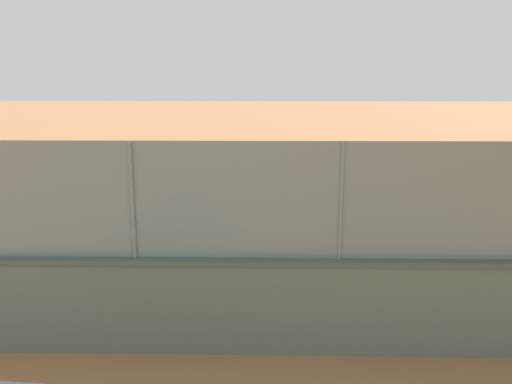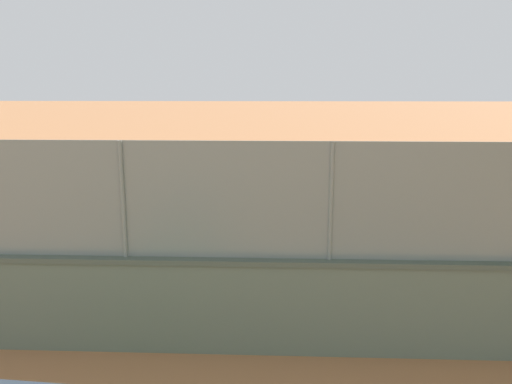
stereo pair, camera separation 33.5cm
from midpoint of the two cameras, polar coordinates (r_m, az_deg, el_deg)
ground_plane at (r=21.52m, az=9.32°, el=0.59°), size 260.00×260.00×0.00m
player_crossing_court at (r=15.03m, az=-2.69°, el=-0.52°), size 0.72×1.25×1.55m
player_at_service_line at (r=23.26m, az=-5.87°, el=4.04°), size 0.87×1.09×1.71m
sports_ball at (r=14.17m, az=-1.32°, el=-4.89°), size 0.10×0.10×0.10m
courtside_bench at (r=9.50m, az=-6.51°, el=-10.86°), size 1.60×0.39×0.87m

